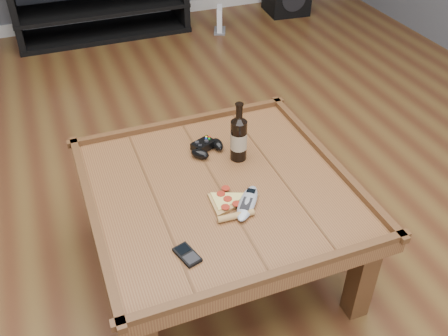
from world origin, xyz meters
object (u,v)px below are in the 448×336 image
object	(u,v)px
game_console	(220,21)
coffee_table	(219,198)
media_console	(101,5)
game_controller	(206,147)
smartphone	(187,255)
pizza_slice	(229,203)
beer_bottle	(239,137)
remote_control	(247,203)

from	to	relation	value
game_console	coffee_table	bearing A→B (deg)	-88.55
media_console	game_controller	size ratio (longest dim) A/B	8.83
media_console	smartphone	xyz separation A→B (m)	(-0.23, -3.05, 0.21)
media_console	smartphone	size ratio (longest dim) A/B	12.47
coffee_table	game_controller	world-z (taller)	game_controller
pizza_slice	beer_bottle	bearing A→B (deg)	63.65
media_console	beer_bottle	size ratio (longest dim) A/B	5.36
game_console	game_controller	bearing A→B (deg)	-89.84
game_controller	game_console	distance (m)	2.42
smartphone	media_console	bearing A→B (deg)	69.07
coffee_table	media_console	distance (m)	2.75
game_controller	media_console	bearing A→B (deg)	67.67
pizza_slice	coffee_table	bearing A→B (deg)	91.16
smartphone	game_controller	bearing A→B (deg)	47.58
smartphone	coffee_table	bearing A→B (deg)	36.22
media_console	game_console	bearing A→B (deg)	-17.93
pizza_slice	remote_control	distance (m)	0.07
game_controller	pizza_slice	bearing A→B (deg)	-119.00
media_console	smartphone	bearing A→B (deg)	-94.23
coffee_table	game_controller	xyz separation A→B (m)	(0.03, 0.24, 0.08)
pizza_slice	game_controller	bearing A→B (deg)	86.97
beer_bottle	media_console	bearing A→B (deg)	93.09
coffee_table	remote_control	xyz separation A→B (m)	(0.06, -0.14, 0.07)
beer_bottle	game_controller	bearing A→B (deg)	139.55
beer_bottle	pizza_slice	bearing A→B (deg)	-119.25
coffee_table	game_controller	bearing A→B (deg)	82.13
coffee_table	beer_bottle	size ratio (longest dim) A/B	3.94
beer_bottle	game_console	world-z (taller)	beer_bottle
smartphone	remote_control	size ratio (longest dim) A/B	0.56
smartphone	remote_control	world-z (taller)	remote_control
game_controller	coffee_table	bearing A→B (deg)	-120.95
coffee_table	smartphone	world-z (taller)	coffee_table
beer_bottle	game_controller	size ratio (longest dim) A/B	1.65
beer_bottle	game_controller	xyz separation A→B (m)	(-0.11, 0.09, -0.08)
beer_bottle	smartphone	xyz separation A→B (m)	(-0.37, -0.44, -0.10)
media_console	pizza_slice	xyz separation A→B (m)	(-0.00, -2.86, 0.21)
coffee_table	game_console	bearing A→B (deg)	69.25
beer_bottle	game_console	bearing A→B (deg)	71.14
smartphone	remote_control	distance (m)	0.32
beer_bottle	game_controller	world-z (taller)	beer_bottle
remote_control	game_console	distance (m)	2.76
game_controller	game_console	xyz separation A→B (m)	(0.90, 2.21, -0.37)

